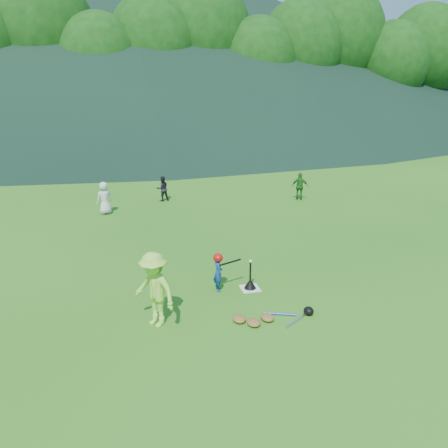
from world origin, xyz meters
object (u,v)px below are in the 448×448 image
object	(u,v)px
home_plate	(250,288)
fielder_b	(163,189)
fielder_c	(300,186)
batter_child	(218,273)
adult_coach	(154,290)
batting_tee	(250,284)
fielder_a	(105,198)
equipment_pile	(268,318)

from	to	relation	value
home_plate	fielder_b	size ratio (longest dim) A/B	0.42
fielder_b	fielder_c	bearing A→B (deg)	156.81
batter_child	fielder_b	distance (m)	8.87
adult_coach	batting_tee	xyz separation A→B (m)	(2.43, 1.09, -0.68)
home_plate	fielder_a	size ratio (longest dim) A/B	0.36
fielder_a	equipment_pile	bearing A→B (deg)	87.47
batting_tee	equipment_pile	size ratio (longest dim) A/B	0.38
home_plate	adult_coach	size ratio (longest dim) A/B	0.28
batter_child	batting_tee	bearing A→B (deg)	-99.18
batter_child	adult_coach	size ratio (longest dim) A/B	0.58
fielder_a	fielder_c	xyz separation A→B (m)	(8.14, 0.01, -0.03)
batting_tee	home_plate	bearing A→B (deg)	0.00
home_plate	batter_child	bearing A→B (deg)	170.10
batter_child	fielder_b	bearing A→B (deg)	2.10
batter_child	fielder_a	world-z (taller)	fielder_a
fielder_a	fielder_c	bearing A→B (deg)	157.75
fielder_c	fielder_b	bearing A→B (deg)	13.02
home_plate	batting_tee	distance (m)	0.12
fielder_c	batting_tee	bearing A→B (deg)	84.64
home_plate	adult_coach	bearing A→B (deg)	-155.90
fielder_a	fielder_c	size ratio (longest dim) A/B	1.05
fielder_a	fielder_b	distance (m)	2.78
fielder_b	batting_tee	distance (m)	9.07
batter_child	fielder_b	size ratio (longest dim) A/B	0.87
fielder_a	fielder_c	world-z (taller)	fielder_a
adult_coach	equipment_pile	distance (m)	2.48
fielder_a	equipment_pile	xyz separation A→B (m)	(3.29, -9.15, -0.56)
home_plate	fielder_c	distance (m)	9.00
fielder_b	adult_coach	bearing A→B (deg)	72.20
fielder_c	equipment_pile	size ratio (longest dim) A/B	0.67
fielder_c	batting_tee	size ratio (longest dim) A/B	1.77
batting_tee	fielder_a	bearing A→B (deg)	114.01
adult_coach	fielder_b	bearing A→B (deg)	133.65
fielder_a	batting_tee	xyz separation A→B (m)	(3.39, -7.62, -0.50)
batter_child	equipment_pile	xyz separation A→B (m)	(0.67, -1.67, -0.40)
home_plate	adult_coach	xyz separation A→B (m)	(-2.43, -1.09, 0.80)
adult_coach	fielder_c	bearing A→B (deg)	102.29
home_plate	adult_coach	distance (m)	2.78
home_plate	batting_tee	world-z (taller)	batting_tee
fielder_c	batting_tee	world-z (taller)	fielder_c
fielder_c	fielder_a	bearing A→B (deg)	26.58
fielder_a	fielder_c	distance (m)	8.14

